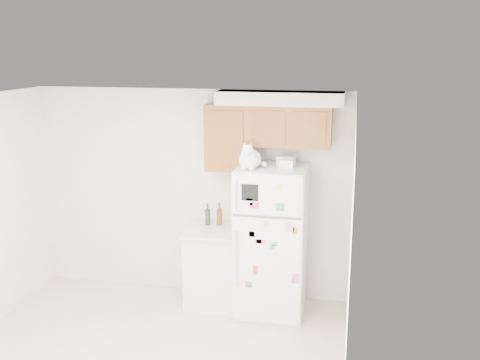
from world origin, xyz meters
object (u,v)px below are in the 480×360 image
(storage_box_back, at_px, (286,161))
(bottle_green, at_px, (208,214))
(cat, at_px, (250,158))
(storage_box_front, at_px, (287,164))
(refrigerator, at_px, (271,241))
(bottle_amber, at_px, (219,214))
(base_counter, at_px, (214,266))

(storage_box_back, xyz_separation_m, bottle_green, (-0.93, 0.07, -0.70))
(cat, relative_size, storage_box_front, 2.90)
(refrigerator, bearing_deg, bottle_amber, 160.79)
(bottle_green, relative_size, bottle_amber, 0.98)
(storage_box_front, bearing_deg, bottle_amber, 167.75)
(cat, height_order, bottle_amber, cat)
(refrigerator, height_order, bottle_amber, refrigerator)
(cat, height_order, bottle_green, cat)
(storage_box_front, bearing_deg, cat, -158.35)
(base_counter, height_order, cat, cat)
(base_counter, xyz_separation_m, bottle_green, (-0.10, 0.13, 0.59))
(base_counter, bearing_deg, cat, -23.86)
(cat, xyz_separation_m, storage_box_front, (0.39, 0.12, -0.07))
(refrigerator, bearing_deg, bottle_green, 165.35)
(cat, xyz_separation_m, storage_box_back, (0.36, 0.26, -0.06))
(storage_box_front, bearing_deg, storage_box_back, 103.84)
(bottle_green, bearing_deg, cat, -30.86)
(base_counter, height_order, storage_box_front, storage_box_front)
(base_counter, height_order, storage_box_back, storage_box_back)
(refrigerator, bearing_deg, storage_box_back, 44.98)
(refrigerator, xyz_separation_m, cat, (-0.23, -0.13, 0.96))
(cat, distance_m, storage_box_back, 0.45)
(storage_box_back, height_order, storage_box_front, storage_box_back)
(storage_box_front, relative_size, bottle_amber, 0.56)
(refrigerator, bearing_deg, cat, -150.15)
(storage_box_front, xyz_separation_m, bottle_green, (-0.95, 0.22, -0.69))
(storage_box_back, xyz_separation_m, bottle_amber, (-0.79, 0.10, -0.70))
(refrigerator, relative_size, bottle_amber, 6.32)
(cat, relative_size, storage_box_back, 2.41)
(cat, xyz_separation_m, bottle_green, (-0.57, 0.34, -0.76))
(base_counter, xyz_separation_m, cat, (0.46, -0.20, 1.35))
(refrigerator, height_order, bottle_green, refrigerator)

